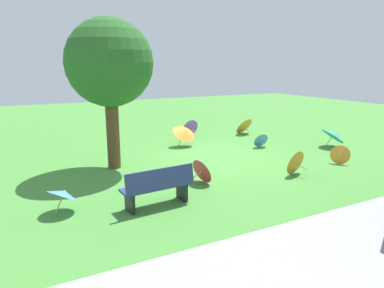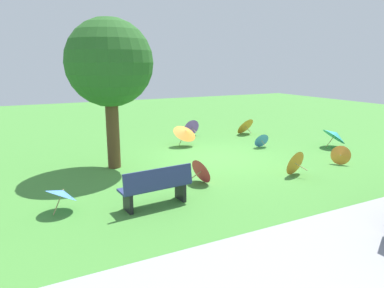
% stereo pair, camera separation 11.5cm
% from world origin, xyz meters
% --- Properties ---
extents(ground, '(40.00, 40.00, 0.00)m').
position_xyz_m(ground, '(0.00, 0.00, 0.00)').
color(ground, '#478C38').
extents(park_bench, '(1.63, 0.60, 0.90)m').
position_xyz_m(park_bench, '(3.21, 2.94, 0.47)').
color(park_bench, navy).
rests_on(park_bench, ground).
extents(shade_tree, '(2.52, 2.52, 4.36)m').
position_xyz_m(shade_tree, '(3.23, -0.47, 3.06)').
color(shade_tree, brown).
rests_on(shade_tree, ground).
extents(parasol_orange_0, '(1.06, 1.01, 0.86)m').
position_xyz_m(parasol_orange_0, '(0.11, -1.97, 0.55)').
color(parasol_orange_0, tan).
rests_on(parasol_orange_0, ground).
extents(parasol_purple_0, '(0.79, 0.72, 0.77)m').
position_xyz_m(parasol_purple_0, '(-1.00, -3.70, 0.38)').
color(parasol_purple_0, tan).
rests_on(parasol_purple_0, ground).
extents(parasol_teal_0, '(1.16, 1.19, 0.84)m').
position_xyz_m(parasol_teal_0, '(-4.83, 0.75, 0.49)').
color(parasol_teal_0, tan).
rests_on(parasol_teal_0, ground).
extents(parasol_blue_0, '(0.61, 0.55, 0.57)m').
position_xyz_m(parasol_blue_0, '(-2.37, -0.54, 0.28)').
color(parasol_blue_0, tan).
rests_on(parasol_blue_0, ground).
extents(parasol_orange_1, '(0.64, 0.61, 0.60)m').
position_xyz_m(parasol_orange_1, '(-3.10, 2.47, 0.30)').
color(parasol_orange_1, tan).
rests_on(parasol_orange_1, ground).
extents(parasol_orange_2, '(0.78, 0.68, 0.73)m').
position_xyz_m(parasol_orange_2, '(-1.07, 2.58, 0.37)').
color(parasol_orange_2, tan).
rests_on(parasol_orange_2, ground).
extents(parasol_orange_4, '(1.00, 0.83, 0.78)m').
position_xyz_m(parasol_orange_4, '(-3.32, -2.93, 0.39)').
color(parasol_orange_4, tan).
rests_on(parasol_orange_4, ground).
extents(parasol_blue_1, '(0.88, 0.90, 0.64)m').
position_xyz_m(parasol_blue_1, '(5.07, 2.28, 0.41)').
color(parasol_blue_1, tan).
rests_on(parasol_blue_1, ground).
extents(parasol_red_1, '(0.65, 0.75, 0.69)m').
position_xyz_m(parasol_red_1, '(1.54, 2.01, 0.34)').
color(parasol_red_1, tan).
rests_on(parasol_red_1, ground).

